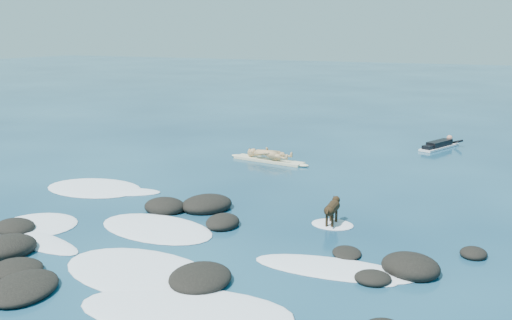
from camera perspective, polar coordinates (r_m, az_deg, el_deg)
The scene contains 6 objects.
ground at distance 14.47m, azimuth -4.09°, elevation -6.94°, with size 160.00×160.00×0.00m, color #0A2642.
reef_rocks at distance 12.95m, azimuth -8.35°, elevation -8.97°, with size 12.40×7.96×0.52m.
breaking_foam at distance 14.11m, azimuth -12.25°, elevation -7.70°, with size 12.26×8.18×0.12m.
standing_surfer_rig at distance 21.63m, azimuth 1.29°, elevation 1.83°, with size 3.45×0.97×1.96m.
paddling_surfer_rig at distance 25.47m, azimuth 17.90°, elevation 1.47°, with size 1.58×2.62×0.46m.
dog at distance 14.70m, azimuth 7.65°, elevation -4.76°, with size 0.32×1.13×0.71m.
Camera 1 is at (6.80, -11.82, 4.87)m, focal length 40.00 mm.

